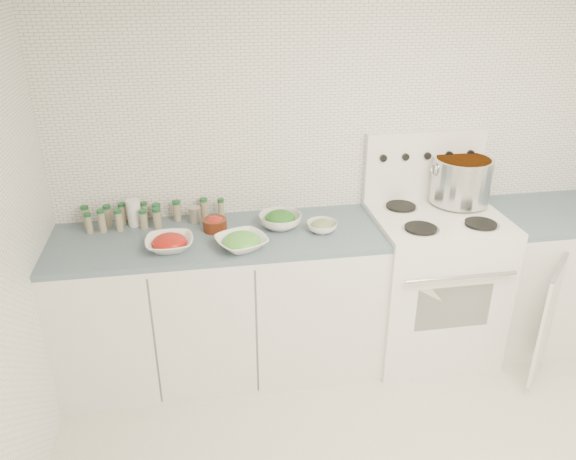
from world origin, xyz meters
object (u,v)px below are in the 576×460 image
Objects in this scene: stock_pot at (461,179)px; bowl_tomato at (169,243)px; bowl_snowpea at (242,242)px; stove at (430,279)px.

stock_pot reaches higher than bowl_tomato.
bowl_snowpea is (0.38, -0.06, 0.00)m from bowl_tomato.
bowl_tomato is at bearing -171.27° from stock_pot.
stove is 1.63m from bowl_tomato.
stove reaches higher than bowl_snowpea.
stock_pot reaches higher than bowl_snowpea.
bowl_snowpea is at bearing -171.78° from stove.
bowl_tomato is (-1.76, -0.27, -0.16)m from stock_pot.
stock_pot is 1.78m from bowl_tomato.
stove reaches higher than stock_pot.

